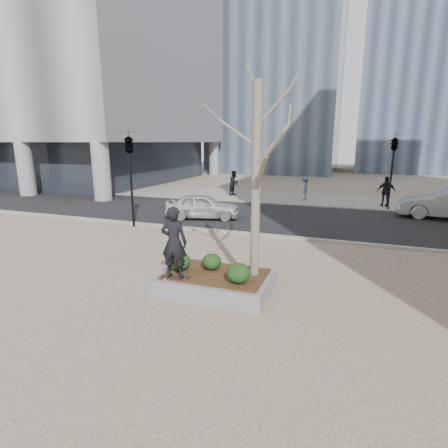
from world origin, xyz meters
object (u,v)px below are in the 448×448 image
(planter, at_px, (216,282))
(skateboarder, at_px, (174,242))
(skateboard, at_px, (175,278))
(police_car, at_px, (203,206))

(planter, relative_size, skateboarder, 1.58)
(planter, height_order, skateboard, skateboard)
(skateboard, xyz_separation_m, skateboarder, (0.00, 0.00, 0.99))
(planter, bearing_deg, skateboard, -141.81)
(skateboarder, bearing_deg, police_car, -78.72)
(planter, height_order, skateboarder, skateboarder)
(planter, height_order, police_car, police_car)
(skateboard, relative_size, police_car, 0.20)
(skateboarder, bearing_deg, skateboard, -7.80)
(planter, distance_m, police_car, 9.31)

